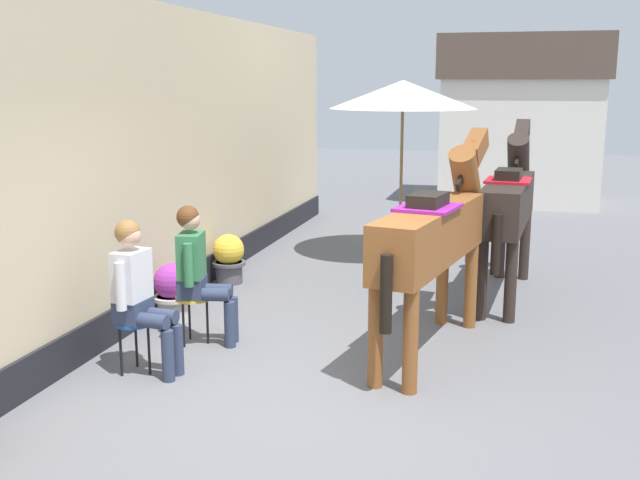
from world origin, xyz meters
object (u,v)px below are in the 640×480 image
at_px(flower_planter_inner_far, 173,291).
at_px(saddled_horse_far, 509,201).
at_px(seated_visitor_far, 198,268).
at_px(cafe_parasol, 403,96).
at_px(seated_visitor_near, 139,289).
at_px(flower_planter_farthest, 229,258).
at_px(saddled_horse_near, 435,233).

bearing_deg(flower_planter_inner_far, saddled_horse_far, 29.84).
relative_size(seated_visitor_far, cafe_parasol, 0.54).
bearing_deg(saddled_horse_far, cafe_parasol, 133.50).
distance_m(seated_visitor_near, seated_visitor_far, 0.88).
relative_size(saddled_horse_far, flower_planter_farthest, 4.68).
height_order(seated_visitor_near, saddled_horse_near, saddled_horse_near).
bearing_deg(saddled_horse_near, saddled_horse_far, 73.68).
bearing_deg(flower_planter_farthest, cafe_parasol, 46.12).
distance_m(seated_visitor_near, flower_planter_farthest, 3.18).
bearing_deg(seated_visitor_near, flower_planter_inner_far, 105.25).
bearing_deg(saddled_horse_far, flower_planter_farthest, -174.32).
relative_size(saddled_horse_far, cafe_parasol, 1.16).
bearing_deg(seated_visitor_near, seated_visitor_far, 78.17).
bearing_deg(seated_visitor_far, flower_planter_farthest, 104.44).
relative_size(saddled_horse_near, flower_planter_inner_far, 4.64).
height_order(saddled_horse_near, flower_planter_inner_far, saddled_horse_near).
distance_m(seated_visitor_near, saddled_horse_far, 4.64).
xyz_separation_m(saddled_horse_near, flower_planter_farthest, (-2.82, 1.84, -0.82)).
bearing_deg(saddled_horse_far, saddled_horse_near, -106.32).
distance_m(saddled_horse_near, cafe_parasol, 4.12).
xyz_separation_m(seated_visitor_near, flower_planter_inner_far, (-0.40, 1.48, -0.44)).
distance_m(flower_planter_inner_far, flower_planter_farthest, 1.64).
relative_size(seated_visitor_near, flower_planter_inner_far, 2.17).
distance_m(saddled_horse_far, flower_planter_inner_far, 4.08).
xyz_separation_m(saddled_horse_near, flower_planter_inner_far, (-2.83, 0.20, -0.82)).
distance_m(seated_visitor_far, flower_planter_farthest, 2.37).
relative_size(seated_visitor_near, flower_planter_farthest, 2.17).
relative_size(flower_planter_farthest, cafe_parasol, 0.25).
xyz_separation_m(saddled_horse_far, cafe_parasol, (-1.56, 1.64, 1.20)).
height_order(seated_visitor_far, cafe_parasol, cafe_parasol).
relative_size(saddled_horse_near, cafe_parasol, 1.15).
bearing_deg(saddled_horse_near, seated_visitor_near, -152.21).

